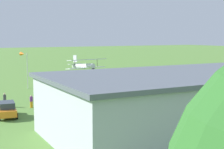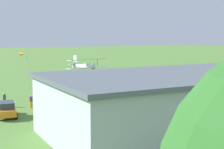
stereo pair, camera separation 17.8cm
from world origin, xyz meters
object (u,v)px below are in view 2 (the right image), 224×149
(biplane, at_px, (84,66))
(person_crossing_taxiway, at_px, (5,100))
(person_watching_takeoff, at_px, (49,100))
(person_by_parked_cars, at_px, (72,93))
(windsock, at_px, (23,56))
(car_orange, at_px, (7,109))
(person_walking_on_apron, at_px, (31,101))

(biplane, bearing_deg, person_crossing_taxiway, 37.33)
(person_watching_takeoff, bearing_deg, person_by_parked_cars, -145.12)
(windsock, bearing_deg, person_crossing_taxiway, 66.00)
(car_orange, bearing_deg, biplane, -133.76)
(person_walking_on_apron, bearing_deg, person_crossing_taxiway, -39.30)
(person_walking_on_apron, xyz_separation_m, windsock, (-3.13, -15.23, 4.55))
(biplane, height_order, windsock, windsock)
(biplane, distance_m, car_orange, 25.22)
(car_orange, bearing_deg, person_crossing_taxiway, -99.31)
(person_walking_on_apron, height_order, person_crossing_taxiway, person_crossing_taxiway)
(biplane, bearing_deg, person_watching_takeoff, 52.22)
(biplane, xyz_separation_m, car_orange, (17.35, 18.12, -2.58))
(biplane, height_order, person_crossing_taxiway, biplane)
(person_crossing_taxiway, height_order, windsock, windsock)
(person_walking_on_apron, distance_m, person_watching_takeoff, 2.13)
(person_walking_on_apron, bearing_deg, windsock, -101.61)
(person_by_parked_cars, relative_size, windsock, 0.28)
(person_crossing_taxiway, bearing_deg, person_by_parked_cars, -176.89)
(car_orange, distance_m, person_crossing_taxiway, 5.66)
(person_walking_on_apron, xyz_separation_m, person_crossing_taxiway, (2.68, -2.19, 0.08))
(biplane, relative_size, person_crossing_taxiway, 4.42)
(person_watching_takeoff, xyz_separation_m, windsock, (-1.02, -15.54, 4.54))
(person_by_parked_cars, distance_m, person_watching_takeoff, 5.24)
(biplane, distance_m, person_crossing_taxiway, 20.83)
(car_orange, distance_m, person_by_parked_cars, 11.70)
(biplane, height_order, person_walking_on_apron, biplane)
(person_walking_on_apron, relative_size, person_watching_takeoff, 0.99)
(person_crossing_taxiway, bearing_deg, biplane, -142.67)
(person_watching_takeoff, height_order, windsock, windsock)
(person_watching_takeoff, height_order, person_crossing_taxiway, person_crossing_taxiway)
(person_crossing_taxiway, bearing_deg, person_watching_takeoff, 152.36)
(car_orange, bearing_deg, person_walking_on_apron, -136.62)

